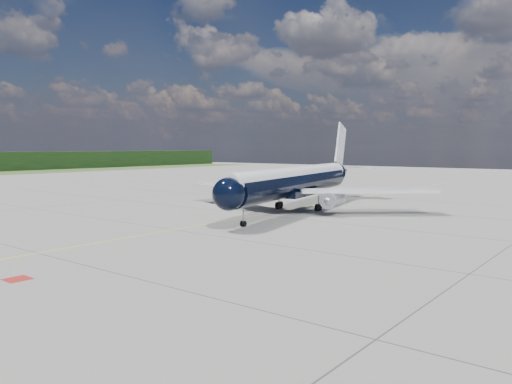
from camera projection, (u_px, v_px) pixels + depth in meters
ground at (282, 211)px, 68.53m from camera, size 320.00×320.00×0.00m
taxiway_centerline at (260, 215)px, 64.63m from camera, size 0.16×160.00×0.01m
red_marking at (17, 279)px, 33.07m from camera, size 1.60×1.60×0.01m
main_airliner at (298, 181)px, 69.38m from camera, size 36.37×44.87×13.07m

